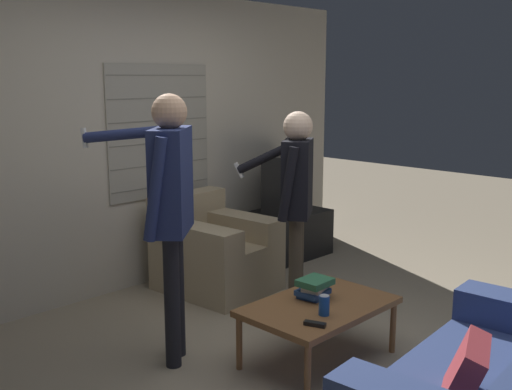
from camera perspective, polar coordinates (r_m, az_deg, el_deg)
ground_plane at (r=4.13m, az=5.54°, el=-15.02°), size 16.00×16.00×0.00m
wall_back at (r=5.26m, az=-11.59°, el=5.02°), size 5.20×0.08×2.55m
armchair_beige at (r=5.23m, az=-4.12°, el=-5.41°), size 0.84×0.97×0.81m
coffee_table at (r=3.94m, az=6.02°, el=-10.73°), size 0.97×0.64×0.39m
tv_stand at (r=6.12m, az=2.29°, el=-3.86°), size 1.03×0.58×0.47m
tv at (r=6.00m, az=2.30°, el=1.14°), size 0.80×0.58×0.62m
person_left_standing at (r=3.74m, az=-8.23°, el=0.05°), size 0.52×0.87×1.72m
person_right_standing at (r=4.54m, az=3.80°, el=0.62°), size 0.48×0.76×1.57m
book_stack at (r=3.98m, az=5.56°, el=-8.78°), size 0.22×0.21×0.14m
soda_can at (r=3.73m, az=6.51°, el=-10.39°), size 0.07×0.07×0.13m
spare_remote at (r=3.59m, az=5.63°, el=-12.12°), size 0.08×0.14×0.02m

